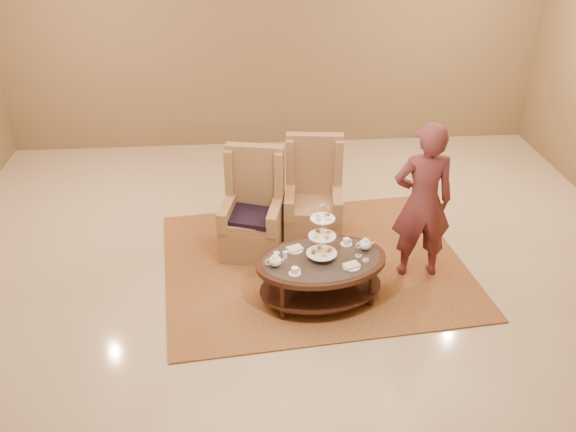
{
  "coord_description": "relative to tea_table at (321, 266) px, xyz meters",
  "views": [
    {
      "loc": [
        -0.57,
        -5.45,
        3.89
      ],
      "look_at": [
        -0.1,
        0.2,
        0.76
      ],
      "focal_mm": 40.0,
      "sensor_mm": 36.0,
      "label": 1
    }
  ],
  "objects": [
    {
      "name": "armchair_left",
      "position": [
        -0.63,
        1.04,
        0.01
      ],
      "size": [
        0.77,
        0.79,
        1.2
      ],
      "rotation": [
        0.0,
        0.0,
        -0.22
      ],
      "color": "#9B7049",
      "rests_on": "ground"
    },
    {
      "name": "armchair_right",
      "position": [
        0.07,
        1.28,
        0.01
      ],
      "size": [
        0.73,
        0.75,
        1.21
      ],
      "rotation": [
        0.0,
        0.0,
        -0.12
      ],
      "color": "#9B7049",
      "rests_on": "ground"
    },
    {
      "name": "wall_back",
      "position": [
        -0.2,
        4.2,
        1.35
      ],
      "size": [
        8.0,
        0.04,
        3.5
      ],
      "primitive_type": "cube",
      "color": "olive",
      "rests_on": "ground"
    },
    {
      "name": "ground",
      "position": [
        -0.2,
        0.2,
        -0.4
      ],
      "size": [
        8.0,
        8.0,
        0.0
      ],
      "primitive_type": "plane",
      "color": "beige",
      "rests_on": "ground"
    },
    {
      "name": "person",
      "position": [
        1.08,
        0.39,
        0.46
      ],
      "size": [
        0.64,
        0.42,
        1.73
      ],
      "rotation": [
        0.0,
        0.0,
        3.13
      ],
      "color": "#5C272B",
      "rests_on": "ground"
    },
    {
      "name": "ceiling",
      "position": [
        -0.2,
        0.2,
        -0.4
      ],
      "size": [
        8.0,
        8.0,
        0.02
      ],
      "primitive_type": "cube",
      "color": "silver",
      "rests_on": "ground"
    },
    {
      "name": "rug",
      "position": [
        0.02,
        0.64,
        -0.39
      ],
      "size": [
        3.49,
        3.01,
        0.02
      ],
      "rotation": [
        0.0,
        0.0,
        0.1
      ],
      "color": "#9F6D38",
      "rests_on": "ground"
    },
    {
      "name": "tea_table",
      "position": [
        0.0,
        0.0,
        0.0
      ],
      "size": [
        1.44,
        1.1,
        1.09
      ],
      "rotation": [
        0.0,
        0.0,
        0.16
      ],
      "color": "black",
      "rests_on": "ground"
    }
  ]
}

